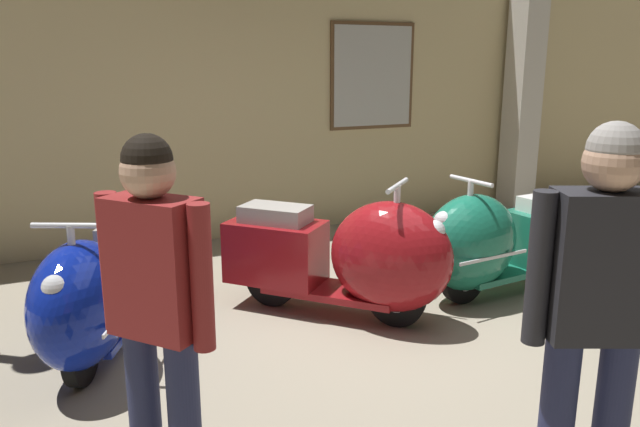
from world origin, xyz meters
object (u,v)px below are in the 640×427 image
Objects in this scene: scooter_2 at (495,242)px; visitor_0 at (157,302)px; scooter_0 at (97,293)px; visitor_1 at (597,304)px; scooter_1 at (354,257)px.

visitor_0 reaches higher than scooter_2.
visitor_1 is (1.74, -2.45, 0.54)m from scooter_0.
scooter_0 is 3.19m from scooter_2.
visitor_0 is (-3.06, -1.43, 0.50)m from scooter_2.
visitor_0 is (0.13, -1.60, 0.51)m from scooter_0.
scooter_0 is at bearing 60.15° from visitor_1.
visitor_0 is at bearing 86.91° from visitor_1.
scooter_0 is at bearing 55.26° from visitor_0.
scooter_1 is 1.32m from scooter_2.
scooter_0 is 1.03× the size of visitor_0.
scooter_2 is at bearing -7.54° from visitor_1.
scooter_1 is 0.96× the size of visitor_1.
scooter_2 is at bearing 44.53° from scooter_1.
visitor_1 is at bearing 52.35° from scooter_2.
scooter_0 is at bearing -135.88° from scooter_1.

